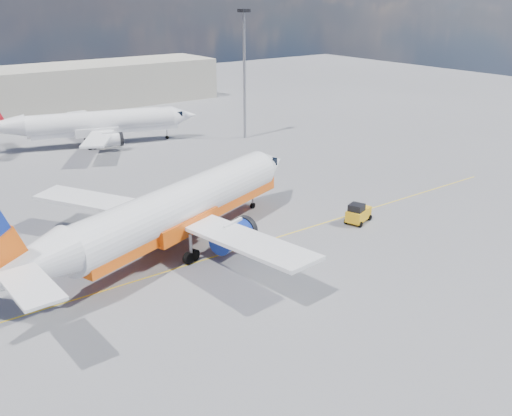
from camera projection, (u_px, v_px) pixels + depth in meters
ground at (258, 262)px, 47.24m from camera, size 240.00×240.00×0.00m
taxi_line at (237, 250)px, 49.49m from camera, size 70.00×0.15×0.01m
terminal_main at (36, 90)px, 104.87m from camera, size 70.00×14.00×8.00m
main_jet at (173, 210)px, 48.09m from camera, size 36.60×27.72×11.16m
second_jet at (95, 124)px, 81.97m from camera, size 31.40×23.95×9.49m
gse_tug at (358, 213)px, 55.01m from camera, size 3.17×2.54×2.01m
traffic_cone at (244, 251)px, 48.69m from camera, size 0.36×0.36×0.51m
floodlight_mast at (244, 63)px, 83.28m from camera, size 1.36×1.36×18.68m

